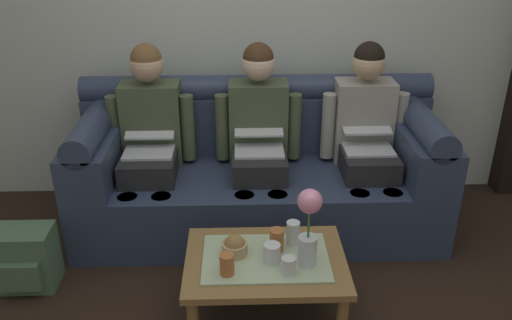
{
  "coord_description": "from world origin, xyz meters",
  "views": [
    {
      "loc": [
        -0.12,
        -2.02,
        1.99
      ],
      "look_at": [
        -0.03,
        0.85,
        0.62
      ],
      "focal_mm": 37.64,
      "sensor_mm": 36.0,
      "label": 1
    }
  ],
  "objects_px": {
    "person_right": "(366,132)",
    "backpack_left": "(26,259)",
    "snack_bowl": "(235,246)",
    "coffee_table": "(266,267)",
    "cup_near_left": "(272,253)",
    "flower_vase": "(309,224)",
    "person_left": "(150,134)",
    "couch": "(259,173)",
    "cup_far_right": "(227,264)",
    "person_middle": "(259,133)",
    "cup_far_center": "(289,266)",
    "cup_near_right": "(277,240)",
    "cup_far_left": "(293,233)"
  },
  "relations": [
    {
      "from": "person_right",
      "to": "backpack_left",
      "type": "bearing_deg",
      "value": -162.11
    },
    {
      "from": "person_right",
      "to": "snack_bowl",
      "type": "bearing_deg",
      "value": -132.5
    },
    {
      "from": "coffee_table",
      "to": "cup_near_left",
      "type": "distance_m",
      "value": 0.12
    },
    {
      "from": "flower_vase",
      "to": "person_left",
      "type": "bearing_deg",
      "value": 131.09
    },
    {
      "from": "flower_vase",
      "to": "backpack_left",
      "type": "height_order",
      "value": "flower_vase"
    },
    {
      "from": "cup_near_left",
      "to": "snack_bowl",
      "type": "bearing_deg",
      "value": 159.39
    },
    {
      "from": "couch",
      "to": "person_right",
      "type": "xyz_separation_m",
      "value": [
        0.7,
        -0.0,
        0.29
      ]
    },
    {
      "from": "person_right",
      "to": "cup_far_right",
      "type": "relative_size",
      "value": 11.19
    },
    {
      "from": "person_left",
      "to": "flower_vase",
      "type": "bearing_deg",
      "value": -48.91
    },
    {
      "from": "person_middle",
      "to": "person_left",
      "type": "bearing_deg",
      "value": 179.99
    },
    {
      "from": "coffee_table",
      "to": "snack_bowl",
      "type": "distance_m",
      "value": 0.19
    },
    {
      "from": "person_left",
      "to": "cup_far_right",
      "type": "bearing_deg",
      "value": -65.2
    },
    {
      "from": "snack_bowl",
      "to": "cup_near_left",
      "type": "relative_size",
      "value": 1.34
    },
    {
      "from": "person_left",
      "to": "cup_far_center",
      "type": "bearing_deg",
      "value": -53.96
    },
    {
      "from": "coffee_table",
      "to": "flower_vase",
      "type": "height_order",
      "value": "flower_vase"
    },
    {
      "from": "coffee_table",
      "to": "cup_far_center",
      "type": "bearing_deg",
      "value": -52.38
    },
    {
      "from": "couch",
      "to": "backpack_left",
      "type": "xyz_separation_m",
      "value": [
        -1.34,
        -0.66,
        -0.19
      ]
    },
    {
      "from": "cup_near_left",
      "to": "cup_near_right",
      "type": "relative_size",
      "value": 0.81
    },
    {
      "from": "person_middle",
      "to": "coffee_table",
      "type": "height_order",
      "value": "person_middle"
    },
    {
      "from": "cup_far_right",
      "to": "cup_far_center",
      "type": "bearing_deg",
      "value": -1.1
    },
    {
      "from": "cup_far_center",
      "to": "couch",
      "type": "bearing_deg",
      "value": 95.32
    },
    {
      "from": "cup_far_center",
      "to": "person_left",
      "type": "bearing_deg",
      "value": 126.04
    },
    {
      "from": "person_right",
      "to": "cup_near_left",
      "type": "relative_size",
      "value": 12.47
    },
    {
      "from": "cup_far_left",
      "to": "backpack_left",
      "type": "bearing_deg",
      "value": 172.76
    },
    {
      "from": "person_middle",
      "to": "coffee_table",
      "type": "xyz_separation_m",
      "value": [
        0.0,
        -0.96,
        -0.33
      ]
    },
    {
      "from": "cup_near_right",
      "to": "backpack_left",
      "type": "height_order",
      "value": "cup_near_right"
    },
    {
      "from": "cup_far_right",
      "to": "backpack_left",
      "type": "height_order",
      "value": "cup_far_right"
    },
    {
      "from": "snack_bowl",
      "to": "coffee_table",
      "type": "bearing_deg",
      "value": -12.58
    },
    {
      "from": "coffee_table",
      "to": "cup_far_right",
      "type": "height_order",
      "value": "cup_far_right"
    },
    {
      "from": "snack_bowl",
      "to": "cup_near_right",
      "type": "xyz_separation_m",
      "value": [
        0.21,
        0.03,
        0.02
      ]
    },
    {
      "from": "cup_far_center",
      "to": "cup_near_left",
      "type": "bearing_deg",
      "value": 126.68
    },
    {
      "from": "person_middle",
      "to": "cup_near_right",
      "type": "relative_size",
      "value": 10.06
    },
    {
      "from": "couch",
      "to": "cup_far_left",
      "type": "relative_size",
      "value": 18.38
    },
    {
      "from": "person_right",
      "to": "cup_far_right",
      "type": "xyz_separation_m",
      "value": [
        -0.89,
        -1.09,
        -0.22
      ]
    },
    {
      "from": "coffee_table",
      "to": "person_left",
      "type": "bearing_deg",
      "value": 125.82
    },
    {
      "from": "person_left",
      "to": "cup_far_right",
      "type": "relative_size",
      "value": 11.19
    },
    {
      "from": "couch",
      "to": "cup_near_left",
      "type": "relative_size",
      "value": 23.89
    },
    {
      "from": "couch",
      "to": "cup_far_center",
      "type": "distance_m",
      "value": 1.11
    },
    {
      "from": "snack_bowl",
      "to": "cup_far_left",
      "type": "xyz_separation_m",
      "value": [
        0.3,
        0.08,
        0.02
      ]
    },
    {
      "from": "person_right",
      "to": "cup_far_left",
      "type": "xyz_separation_m",
      "value": [
        -0.55,
        -0.85,
        -0.21
      ]
    },
    {
      "from": "person_right",
      "to": "cup_far_left",
      "type": "bearing_deg",
      "value": -122.99
    },
    {
      "from": "person_right",
      "to": "cup_far_right",
      "type": "distance_m",
      "value": 1.42
    },
    {
      "from": "couch",
      "to": "cup_far_center",
      "type": "relative_size",
      "value": 26.56
    },
    {
      "from": "flower_vase",
      "to": "cup_far_right",
      "type": "xyz_separation_m",
      "value": [
        -0.39,
        -0.06,
        -0.18
      ]
    },
    {
      "from": "person_right",
      "to": "flower_vase",
      "type": "relative_size",
      "value": 2.94
    },
    {
      "from": "snack_bowl",
      "to": "cup_near_right",
      "type": "distance_m",
      "value": 0.22
    },
    {
      "from": "cup_far_center",
      "to": "cup_far_left",
      "type": "bearing_deg",
      "value": 79.95
    },
    {
      "from": "cup_near_right",
      "to": "cup_far_center",
      "type": "height_order",
      "value": "cup_near_right"
    },
    {
      "from": "person_middle",
      "to": "person_right",
      "type": "height_order",
      "value": "same"
    },
    {
      "from": "cup_far_center",
      "to": "backpack_left",
      "type": "bearing_deg",
      "value": 163.0
    }
  ]
}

